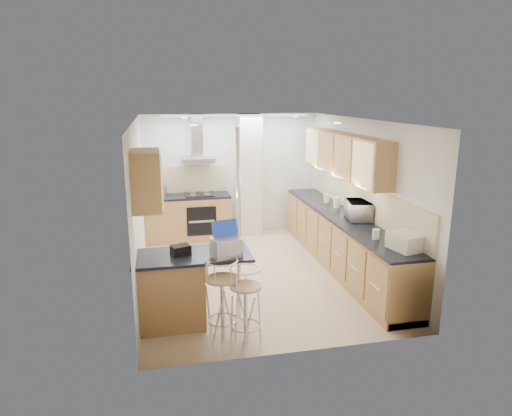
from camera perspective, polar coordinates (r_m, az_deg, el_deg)
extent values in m
plane|color=tan|center=(7.61, -0.07, -8.21)|extent=(4.80, 4.80, 0.00)
cube|color=silver|center=(9.54, -3.11, 4.18)|extent=(3.60, 0.04, 2.50)
cube|color=silver|center=(5.00, 5.74, -5.10)|extent=(3.60, 0.04, 2.50)
cube|color=silver|center=(7.08, -14.46, 0.27)|extent=(0.04, 4.80, 2.50)
cube|color=silver|center=(7.80, 12.98, 1.60)|extent=(0.04, 4.80, 2.50)
cube|color=white|center=(7.05, -0.07, 10.94)|extent=(3.60, 4.80, 0.02)
cube|color=#A47341|center=(7.98, 10.90, 6.58)|extent=(0.34, 3.00, 0.72)
cube|color=#A47341|center=(5.63, -13.56, 3.39)|extent=(0.34, 0.62, 0.72)
cube|color=beige|center=(7.81, 12.85, 1.10)|extent=(0.03, 4.40, 0.56)
cube|color=beige|center=(9.44, -8.80, 3.50)|extent=(1.70, 0.03, 0.56)
cube|color=silver|center=(9.41, -0.80, 4.06)|extent=(0.45, 0.40, 2.50)
cube|color=#B1B4B6|center=(9.15, -7.24, 6.02)|extent=(0.62, 0.48, 0.08)
cube|color=#B1B4B6|center=(9.24, -7.40, 8.83)|extent=(0.22, 0.20, 0.88)
cylinder|color=white|center=(5.75, -2.20, -2.45)|extent=(0.05, 0.05, 2.50)
cube|color=black|center=(9.04, -6.80, -1.65)|extent=(0.58, 0.02, 0.58)
cube|color=black|center=(9.23, -7.08, 1.70)|extent=(0.58, 0.50, 0.02)
cube|color=tan|center=(8.82, -2.58, 11.46)|extent=(2.80, 0.35, 0.02)
cube|color=#A47341|center=(7.89, 10.68, -4.24)|extent=(0.60, 4.40, 0.88)
cube|color=black|center=(7.76, 10.83, -1.01)|extent=(0.63, 4.40, 0.04)
cube|color=#A47341|center=(9.33, -8.52, -1.29)|extent=(1.70, 0.60, 0.88)
cube|color=black|center=(9.22, -8.62, 1.47)|extent=(1.70, 0.63, 0.04)
cube|color=#A47341|center=(5.96, -7.85, -10.16)|extent=(1.35, 0.62, 0.90)
cube|color=black|center=(5.79, -8.01, -5.92)|extent=(1.47, 0.72, 0.04)
imported|color=white|center=(7.49, 12.77, -0.30)|extent=(0.48, 0.61, 0.30)
cube|color=#A4A6AC|center=(5.61, -3.73, -4.95)|extent=(0.40, 0.33, 0.24)
cube|color=black|center=(5.76, -9.41, -5.21)|extent=(0.27, 0.23, 0.12)
cylinder|color=silver|center=(8.21, 10.08, 0.70)|extent=(0.13, 0.13, 0.19)
cylinder|color=silver|center=(8.59, 8.82, 1.21)|extent=(0.13, 0.13, 0.16)
cylinder|color=beige|center=(7.46, 12.56, -0.79)|extent=(0.14, 0.14, 0.19)
cylinder|color=white|center=(6.56, 14.76, -3.19)|extent=(0.11, 0.11, 0.14)
cube|color=silver|center=(6.23, 18.17, -4.00)|extent=(0.41, 0.47, 0.22)
cylinder|color=#B1B4B6|center=(9.09, -11.57, 2.09)|extent=(0.16, 0.16, 0.24)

